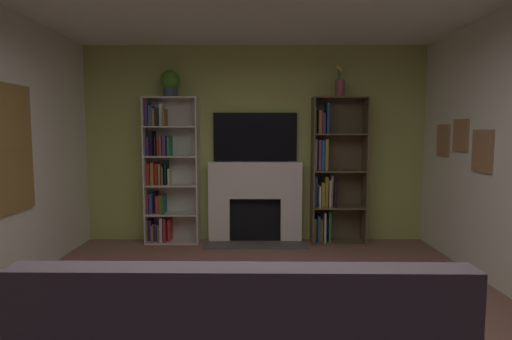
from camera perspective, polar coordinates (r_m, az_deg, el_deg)
wall_back_accent at (r=5.84m, az=0.05°, el=3.52°), size 4.81×0.06×2.69m
fireplace at (r=5.78m, az=0.05°, el=-4.09°), size 1.37×0.51×1.11m
tv at (r=5.78m, az=0.05°, el=4.52°), size 1.15×0.06×0.66m
bookshelf_left at (r=5.85m, az=-12.03°, el=-0.19°), size 0.72×0.30×1.98m
bookshelf_right at (r=5.80m, az=10.30°, el=-0.60°), size 0.72×0.34×1.98m
potted_plant at (r=5.81m, az=-11.43°, el=11.62°), size 0.25×0.25×0.36m
vase_with_flowers at (r=5.80m, az=11.52°, el=11.11°), size 0.12×0.12×0.42m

